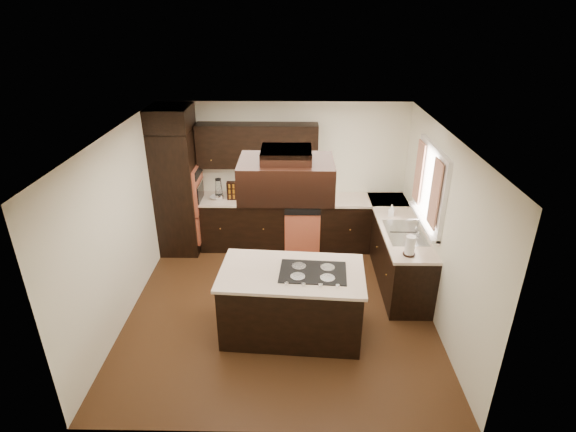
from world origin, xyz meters
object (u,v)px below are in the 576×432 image
Objects in this scene: range_hood at (286,178)px; island at (292,303)px; spice_rack at (238,191)px; oven_column at (178,192)px.

island is at bearing 17.89° from range_hood.
island is 4.62× the size of spice_rack.
island is (1.94, -2.23, -0.62)m from oven_column.
oven_column is 3.13m from range_hood.
oven_column reaches higher than island.
oven_column reaches higher than spice_rack.
oven_column is at bearing -178.63° from spice_rack.
oven_column is 1.22× the size of island.
range_hood reaches higher than spice_rack.
spice_rack reaches higher than island.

